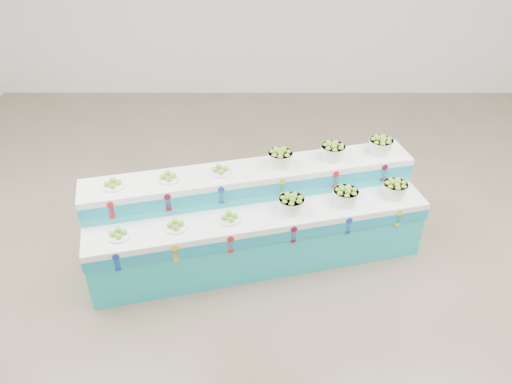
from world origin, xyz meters
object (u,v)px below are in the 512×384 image
at_px(plate_upper_mid, 168,176).
at_px(basket_upper_right, 381,145).
at_px(basket_lower_left, 291,203).
at_px(display_stand, 256,219).

bearing_deg(plate_upper_mid, basket_upper_right, 13.84).
bearing_deg(basket_upper_right, basket_lower_left, -145.17).
height_order(display_stand, basket_lower_left, display_stand).
bearing_deg(basket_lower_left, plate_upper_mid, 173.43).
xyz_separation_m(basket_lower_left, basket_upper_right, (1.04, 0.72, 0.30)).
xyz_separation_m(basket_lower_left, plate_upper_mid, (-1.29, 0.15, 0.24)).
bearing_deg(display_stand, plate_upper_mid, 165.73).
bearing_deg(basket_lower_left, display_stand, 159.08).
height_order(basket_lower_left, plate_upper_mid, plate_upper_mid).
bearing_deg(display_stand, basket_lower_left, -34.76).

